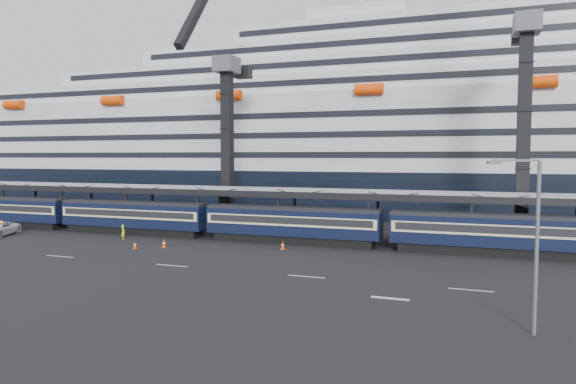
% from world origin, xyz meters
% --- Properties ---
extents(ground, '(260.00, 260.00, 0.00)m').
position_xyz_m(ground, '(0.00, 0.00, 0.00)').
color(ground, black).
rests_on(ground, ground).
extents(lane_markings, '(111.00, 4.27, 0.02)m').
position_xyz_m(lane_markings, '(8.15, -5.23, 0.01)').
color(lane_markings, beige).
rests_on(lane_markings, ground).
extents(train, '(133.05, 3.00, 4.05)m').
position_xyz_m(train, '(-4.65, 10.00, 2.20)').
color(train, black).
rests_on(train, ground).
extents(canopy, '(130.00, 6.25, 5.53)m').
position_xyz_m(canopy, '(0.00, 14.00, 5.25)').
color(canopy, gray).
rests_on(canopy, ground).
extents(cruise_ship, '(214.09, 28.84, 34.00)m').
position_xyz_m(cruise_ship, '(-1.08, 45.99, 12.34)').
color(cruise_ship, black).
rests_on(cruise_ship, ground).
extents(crane_dark_near, '(4.50, 17.75, 35.08)m').
position_xyz_m(crane_dark_near, '(-20.00, 18.59, 11.93)').
color(crane_dark_near, '#484A50').
rests_on(crane_dark_near, ground).
extents(crane_dark_mid, '(4.50, 18.24, 39.64)m').
position_xyz_m(crane_dark_mid, '(15.00, 17.59, 13.36)').
color(crane_dark_mid, '#484A50').
rests_on(crane_dark_mid, ground).
extents(worker, '(0.71, 0.69, 1.64)m').
position_xyz_m(worker, '(-26.67, 6.17, 0.82)').
color(worker, '#FAFF0D').
rests_on(worker, ground).
extents(street_lamp, '(2.65, 1.14, 9.14)m').
position_xyz_m(street_lamp, '(12.82, -12.48, 5.24)').
color(street_lamp, slate).
rests_on(street_lamp, ground).
extents(traffic_cone_b, '(0.38, 0.38, 0.75)m').
position_xyz_m(traffic_cone_b, '(-21.89, 1.74, 0.37)').
color(traffic_cone_b, '#FF4608').
rests_on(traffic_cone_b, ground).
extents(traffic_cone_c, '(0.43, 0.43, 0.86)m').
position_xyz_m(traffic_cone_c, '(-19.48, 3.25, 0.42)').
color(traffic_cone_c, '#FF4608').
rests_on(traffic_cone_c, ground).
extents(traffic_cone_d, '(0.42, 0.42, 0.83)m').
position_xyz_m(traffic_cone_d, '(-7.75, 6.42, 0.41)').
color(traffic_cone_d, '#FF4608').
rests_on(traffic_cone_d, ground).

